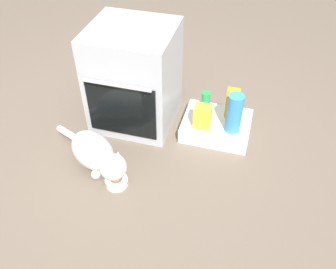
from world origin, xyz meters
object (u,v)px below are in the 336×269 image
Objects in this scene: oven at (134,77)px; food_bowl at (116,181)px; snack_bag at (202,117)px; juice_carton at (232,103)px; cat at (96,154)px; soda_can at (206,99)px; water_bottle at (234,113)px; pantry_cabinet at (216,126)px.

oven is 5.12× the size of food_bowl.
juice_carton reaches higher than snack_bag.
snack_bag is 0.25m from juice_carton.
cat is at bearing -97.58° from oven.
soda_can is at bearing 159.69° from juice_carton.
cat is 0.98m from water_bottle.
pantry_cabinet is at bearing -51.48° from soda_can.
juice_carton is 0.23m from soda_can.
food_bowl is at bearing -127.82° from pantry_cabinet.
water_bottle is 0.34m from soda_can.
juice_carton is at bearing -20.31° from soda_can.
snack_bag reaches higher than cat.
juice_carton reaches higher than pantry_cabinet.
pantry_cabinet is 4.14× the size of soda_can.
water_bottle reaches higher than cat.
water_bottle reaches higher than soda_can.
oven reaches higher than snack_bag.
soda_can is (0.42, 0.84, 0.14)m from food_bowl.
snack_bag is at bearing -84.60° from soda_can.
pantry_cabinet is 0.22m from soda_can.
juice_carton is 0.16m from water_bottle.
pantry_cabinet is at bearing -140.64° from juice_carton.
pantry_cabinet is 3.33× the size of food_bowl.
pantry_cabinet is 2.76× the size of snack_bag.
cat reaches higher than pantry_cabinet.
oven is 0.71m from pantry_cabinet.
snack_bag is at bearing -174.66° from water_bottle.
oven is 0.63m from cat.
soda_can is at bearing 95.40° from snack_bag.
water_bottle is (0.75, -0.07, -0.12)m from oven.
oven is 3.18× the size of juice_carton.
food_bowl is 0.50× the size of water_bottle.
cat is at bearing -141.73° from snack_bag.
juice_carton is at bearing 39.36° from pantry_cabinet.
water_bottle is (0.66, 0.61, 0.23)m from food_bowl.
water_bottle is (0.22, 0.02, 0.06)m from snack_bag.
oven reaches higher than soda_can.
juice_carton is 0.80× the size of water_bottle.
food_bowl is 0.62× the size of juice_carton.
cat is 2.33× the size of water_bottle.
juice_carton reaches higher than soda_can.
snack_bag is (-0.10, -0.10, 0.15)m from pantry_cabinet.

